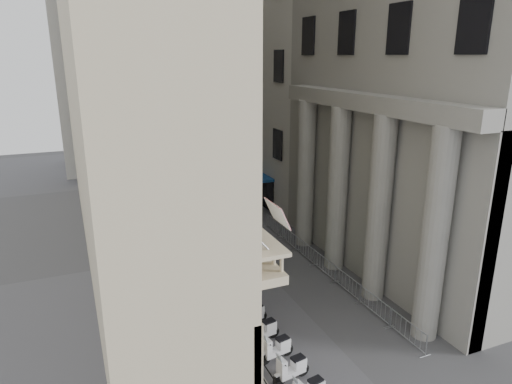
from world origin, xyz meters
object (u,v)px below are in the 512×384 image
at_px(street_lamp, 178,163).
at_px(info_kiosk, 210,282).
at_px(security_tent, 173,195).
at_px(pedestrian_a, 224,228).
at_px(pedestrian_b, 230,203).

height_order(street_lamp, info_kiosk, street_lamp).
distance_m(security_tent, street_lamp, 4.48).
xyz_separation_m(security_tent, pedestrian_a, (2.79, -3.40, -1.84)).
height_order(security_tent, info_kiosk, security_tent).
distance_m(pedestrian_a, pedestrian_b, 5.96).
height_order(street_lamp, pedestrian_a, street_lamp).
relative_size(pedestrian_a, pedestrian_b, 1.11).
bearing_deg(pedestrian_b, security_tent, 43.80).
distance_m(info_kiosk, pedestrian_b, 13.77).
bearing_deg(pedestrian_a, security_tent, -72.10).
xyz_separation_m(info_kiosk, pedestrian_b, (5.58, 12.59, 0.08)).
relative_size(street_lamp, info_kiosk, 4.42).
height_order(info_kiosk, pedestrian_a, pedestrian_a).
relative_size(street_lamp, pedestrian_b, 3.99).
relative_size(info_kiosk, pedestrian_a, 0.82).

